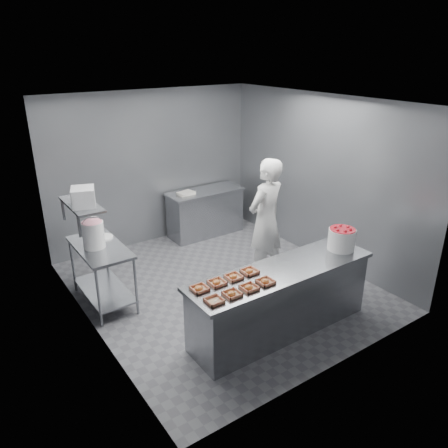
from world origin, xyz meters
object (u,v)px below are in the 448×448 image
(tray_2, at_px, (249,288))
(appliance, at_px, (83,197))
(prep_table, at_px, (102,266))
(tray_6, at_px, (234,277))
(tray_3, at_px, (265,282))
(back_counter, at_px, (205,212))
(tray_0, at_px, (214,301))
(tray_1, at_px, (232,294))
(tray_4, at_px, (199,289))
(glaze_bucket, at_px, (93,234))
(service_counter, at_px, (281,300))
(tray_7, at_px, (250,271))
(strawberry_tub, at_px, (342,238))
(tray_5, at_px, (217,283))
(worker, at_px, (266,220))

(tray_2, bearing_deg, appliance, 120.76)
(prep_table, bearing_deg, tray_6, -60.78)
(tray_3, bearing_deg, back_counter, 69.02)
(tray_0, distance_m, tray_1, 0.24)
(tray_4, relative_size, glaze_bucket, 0.41)
(tray_2, bearing_deg, service_counter, 13.25)
(tray_0, distance_m, appliance, 2.23)
(back_counter, height_order, tray_3, tray_3)
(service_counter, relative_size, back_counter, 1.73)
(back_counter, relative_size, tray_6, 8.01)
(prep_table, bearing_deg, tray_1, -69.98)
(service_counter, bearing_deg, tray_1, -170.27)
(tray_1, distance_m, tray_7, 0.57)
(tray_7, height_order, strawberry_tub, strawberry_tub)
(tray_2, distance_m, appliance, 2.42)
(tray_0, xyz_separation_m, appliance, (-0.70, 1.98, 0.77))
(strawberry_tub, bearing_deg, tray_5, 175.03)
(prep_table, height_order, tray_6, tray_6)
(tray_3, height_order, worker, worker)
(back_counter, relative_size, worker, 0.77)
(tray_6, bearing_deg, service_counter, -13.25)
(glaze_bucket, relative_size, appliance, 1.40)
(tray_2, bearing_deg, tray_1, 180.00)
(tray_4, bearing_deg, appliance, 112.59)
(tray_4, xyz_separation_m, tray_6, (0.48, 0.00, 0.00))
(tray_0, xyz_separation_m, tray_3, (0.72, -0.00, 0.00))
(back_counter, xyz_separation_m, tray_1, (-1.78, -3.40, 0.47))
(service_counter, distance_m, tray_7, 0.64)
(tray_2, xyz_separation_m, appliance, (-1.18, 1.98, 0.76))
(service_counter, relative_size, prep_table, 2.17)
(prep_table, bearing_deg, tray_0, -75.88)
(glaze_bucket, bearing_deg, tray_5, -65.25)
(tray_0, distance_m, tray_4, 0.30)
(service_counter, bearing_deg, appliance, 134.94)
(worker, distance_m, glaze_bucket, 2.57)
(tray_2, height_order, glaze_bucket, glaze_bucket)
(tray_3, bearing_deg, tray_2, 180.00)
(prep_table, bearing_deg, appliance, -143.45)
(tray_4, height_order, tray_7, same)
(tray_4, bearing_deg, prep_table, 106.29)
(worker, bearing_deg, tray_5, 20.90)
(back_counter, bearing_deg, service_counter, -105.48)
(tray_1, distance_m, strawberry_tub, 1.93)
(back_counter, distance_m, tray_1, 3.87)
(tray_0, height_order, tray_6, tray_6)
(tray_4, bearing_deg, tray_3, -22.85)
(tray_4, distance_m, tray_6, 0.48)
(back_counter, xyz_separation_m, tray_4, (-2.02, -3.10, 0.47))
(service_counter, distance_m, strawberry_tub, 1.20)
(tray_7, bearing_deg, worker, 43.49)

